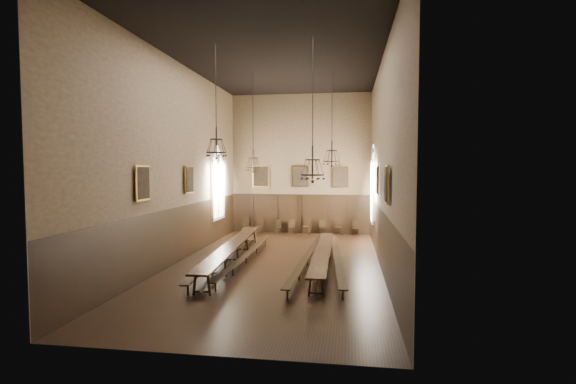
% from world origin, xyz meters
% --- Properties ---
extents(floor, '(9.00, 18.00, 0.02)m').
position_xyz_m(floor, '(0.00, 0.00, -0.01)').
color(floor, black).
rests_on(floor, ground).
extents(ceiling, '(9.00, 18.00, 0.02)m').
position_xyz_m(ceiling, '(0.00, 0.00, 9.01)').
color(ceiling, black).
rests_on(ceiling, ground).
extents(wall_back, '(9.00, 0.02, 9.00)m').
position_xyz_m(wall_back, '(0.00, 9.01, 4.50)').
color(wall_back, '#876F53').
rests_on(wall_back, ground).
extents(wall_front, '(9.00, 0.02, 9.00)m').
position_xyz_m(wall_front, '(0.00, -9.01, 4.50)').
color(wall_front, '#876F53').
rests_on(wall_front, ground).
extents(wall_left, '(0.02, 18.00, 9.00)m').
position_xyz_m(wall_left, '(-4.51, 0.00, 4.50)').
color(wall_left, '#876F53').
rests_on(wall_left, ground).
extents(wall_right, '(0.02, 18.00, 9.00)m').
position_xyz_m(wall_right, '(4.51, 0.00, 4.50)').
color(wall_right, '#876F53').
rests_on(wall_right, ground).
extents(wainscot_panelling, '(9.00, 18.00, 2.50)m').
position_xyz_m(wainscot_panelling, '(0.00, 0.00, 1.25)').
color(wainscot_panelling, black).
rests_on(wainscot_panelling, floor).
extents(table_left, '(1.48, 10.82, 0.84)m').
position_xyz_m(table_left, '(-2.04, 0.11, 0.42)').
color(table_left, black).
rests_on(table_left, floor).
extents(table_right, '(0.77, 9.37, 0.73)m').
position_xyz_m(table_right, '(2.03, -0.10, 0.37)').
color(table_right, black).
rests_on(table_right, floor).
extents(bench_left_outer, '(0.96, 10.44, 0.47)m').
position_xyz_m(bench_left_outer, '(-2.47, -0.00, 0.30)').
color(bench_left_outer, black).
rests_on(bench_left_outer, floor).
extents(bench_left_inner, '(0.28, 9.33, 0.42)m').
position_xyz_m(bench_left_inner, '(-1.38, 0.02, 0.27)').
color(bench_left_inner, black).
rests_on(bench_left_inner, floor).
extents(bench_right_inner, '(0.68, 10.33, 0.46)m').
position_xyz_m(bench_right_inner, '(1.36, -0.04, 0.30)').
color(bench_right_inner, black).
rests_on(bench_right_inner, floor).
extents(bench_right_outer, '(0.97, 10.31, 0.46)m').
position_xyz_m(bench_right_outer, '(2.65, 0.18, 0.30)').
color(bench_right_outer, black).
rests_on(bench_right_outer, floor).
extents(chair_0, '(0.52, 0.52, 1.04)m').
position_xyz_m(chair_0, '(-3.56, 8.61, 0.31)').
color(chair_0, black).
rests_on(chair_0, floor).
extents(chair_1, '(0.47, 0.47, 0.98)m').
position_xyz_m(chair_1, '(-2.60, 8.57, 0.30)').
color(chair_1, black).
rests_on(chair_1, floor).
extents(chair_2, '(0.45, 0.45, 0.87)m').
position_xyz_m(chair_2, '(-1.40, 8.52, 0.26)').
color(chair_2, black).
rests_on(chair_2, floor).
extents(chair_3, '(0.46, 0.46, 0.92)m').
position_xyz_m(chair_3, '(-0.49, 8.52, 0.28)').
color(chair_3, black).
rests_on(chair_3, floor).
extents(chair_4, '(0.49, 0.49, 1.01)m').
position_xyz_m(chair_4, '(0.47, 8.59, 0.31)').
color(chair_4, black).
rests_on(chair_4, floor).
extents(chair_5, '(0.48, 0.48, 0.89)m').
position_xyz_m(chair_5, '(1.49, 8.59, 0.27)').
color(chair_5, black).
rests_on(chair_5, floor).
extents(chair_6, '(0.47, 0.47, 1.02)m').
position_xyz_m(chair_6, '(2.47, 8.52, 0.31)').
color(chair_6, black).
rests_on(chair_6, floor).
extents(chair_7, '(0.48, 0.48, 0.91)m').
position_xyz_m(chair_7, '(3.59, 8.53, 0.28)').
color(chair_7, black).
rests_on(chair_7, floor).
extents(chandelier_back_left, '(0.77, 0.77, 4.88)m').
position_xyz_m(chandelier_back_left, '(-1.67, 2.75, 4.62)').
color(chandelier_back_left, black).
rests_on(chandelier_back_left, ceiling).
extents(chandelier_back_right, '(0.83, 0.83, 4.58)m').
position_xyz_m(chandelier_back_right, '(2.28, 2.74, 4.88)').
color(chandelier_back_right, black).
rests_on(chandelier_back_right, ceiling).
extents(chandelier_front_left, '(0.79, 0.79, 4.29)m').
position_xyz_m(chandelier_front_left, '(-1.99, -2.19, 5.15)').
color(chandelier_front_left, black).
rests_on(chandelier_front_left, ceiling).
extents(chandelier_front_right, '(0.87, 0.87, 5.16)m').
position_xyz_m(chandelier_front_right, '(1.79, -2.52, 4.33)').
color(chandelier_front_right, black).
rests_on(chandelier_front_right, ceiling).
extents(portrait_back_0, '(1.10, 0.12, 1.40)m').
position_xyz_m(portrait_back_0, '(-2.60, 8.88, 3.70)').
color(portrait_back_0, '#C1882E').
rests_on(portrait_back_0, wall_back).
extents(portrait_back_1, '(1.10, 0.12, 1.40)m').
position_xyz_m(portrait_back_1, '(0.00, 8.88, 3.70)').
color(portrait_back_1, '#C1882E').
rests_on(portrait_back_1, wall_back).
extents(portrait_back_2, '(1.10, 0.12, 1.40)m').
position_xyz_m(portrait_back_2, '(2.60, 8.88, 3.70)').
color(portrait_back_2, '#C1882E').
rests_on(portrait_back_2, wall_back).
extents(portrait_left_0, '(0.12, 1.00, 1.30)m').
position_xyz_m(portrait_left_0, '(-4.38, 1.00, 3.70)').
color(portrait_left_0, '#C1882E').
rests_on(portrait_left_0, wall_left).
extents(portrait_left_1, '(0.12, 1.00, 1.30)m').
position_xyz_m(portrait_left_1, '(-4.38, -3.50, 3.70)').
color(portrait_left_1, '#C1882E').
rests_on(portrait_left_1, wall_left).
extents(portrait_right_0, '(0.12, 1.00, 1.30)m').
position_xyz_m(portrait_right_0, '(4.38, 1.00, 3.70)').
color(portrait_right_0, '#C1882E').
rests_on(portrait_right_0, wall_right).
extents(portrait_right_1, '(0.12, 1.00, 1.30)m').
position_xyz_m(portrait_right_1, '(4.38, -3.50, 3.70)').
color(portrait_right_1, '#C1882E').
rests_on(portrait_right_1, wall_right).
extents(window_right, '(0.20, 2.20, 4.60)m').
position_xyz_m(window_right, '(4.43, 5.50, 3.40)').
color(window_right, white).
rests_on(window_right, wall_right).
extents(window_left, '(0.20, 2.20, 4.60)m').
position_xyz_m(window_left, '(-4.43, 5.50, 3.40)').
color(window_left, white).
rests_on(window_left, wall_left).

